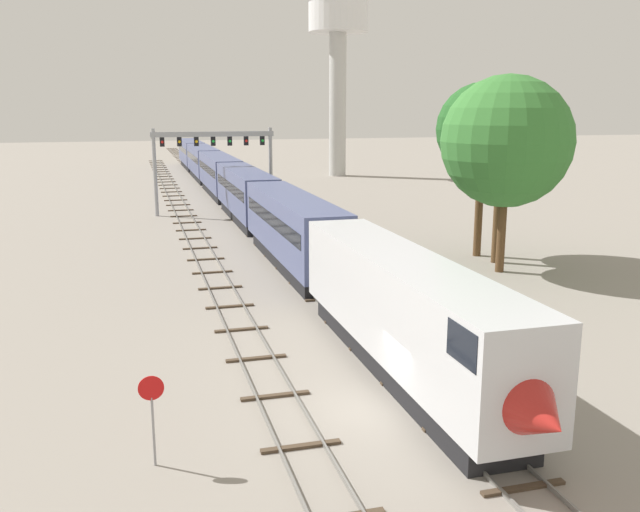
{
  "coord_description": "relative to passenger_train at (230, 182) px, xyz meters",
  "views": [
    {
      "loc": [
        -8.18,
        -21.19,
        10.61
      ],
      "look_at": [
        1.0,
        12.0,
        3.0
      ],
      "focal_mm": 38.16,
      "sensor_mm": 36.0,
      "label": 1
    }
  ],
  "objects": [
    {
      "name": "ground_plane",
      "position": [
        -2.0,
        -51.9,
        -2.61
      ],
      "size": [
        400.0,
        400.0,
        0.0
      ],
      "primitive_type": "plane",
      "color": "gray"
    },
    {
      "name": "track_main",
      "position": [
        0.0,
        8.1,
        -2.54
      ],
      "size": [
        2.6,
        200.0,
        0.16
      ],
      "color": "slate",
      "rests_on": "ground"
    },
    {
      "name": "track_near",
      "position": [
        -5.5,
        -11.9,
        -2.54
      ],
      "size": [
        2.6,
        160.0,
        0.16
      ],
      "color": "slate",
      "rests_on": "ground"
    },
    {
      "name": "passenger_train",
      "position": [
        0.0,
        0.0,
        0.0
      ],
      "size": [
        3.04,
        116.56,
        4.8
      ],
      "color": "silver",
      "rests_on": "ground"
    },
    {
      "name": "signal_gantry",
      "position": [
        -2.25,
        -4.79,
        3.68
      ],
      "size": [
        12.1,
        0.49,
        8.52
      ],
      "color": "#999BA0",
      "rests_on": "ground"
    },
    {
      "name": "water_tower",
      "position": [
        20.77,
        28.7,
        18.22
      ],
      "size": [
        9.01,
        9.01,
        26.95
      ],
      "color": "beige",
      "rests_on": "ground"
    },
    {
      "name": "stop_sign",
      "position": [
        -10.0,
        -53.77,
        -0.74
      ],
      "size": [
        0.76,
        0.08,
        2.88
      ],
      "color": "gray",
      "rests_on": "ground"
    },
    {
      "name": "trackside_tree_left",
      "position": [
        12.7,
        -34.49,
        5.81
      ],
      "size": [
        8.32,
        8.32,
        12.6
      ],
      "color": "brown",
      "rests_on": "ground"
    },
    {
      "name": "trackside_tree_mid",
      "position": [
        13.62,
        -29.7,
        6.37
      ],
      "size": [
        6.53,
        6.53,
        12.29
      ],
      "color": "brown",
      "rests_on": "ground"
    },
    {
      "name": "trackside_tree_right",
      "position": [
        13.8,
        -31.99,
        4.98
      ],
      "size": [
        5.29,
        5.29,
        10.29
      ],
      "color": "brown",
      "rests_on": "ground"
    }
  ]
}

